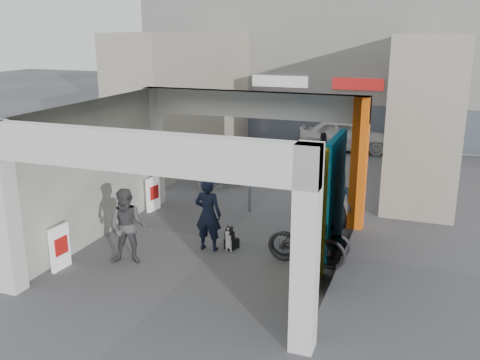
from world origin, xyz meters
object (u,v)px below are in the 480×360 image
at_px(bicycle_front, 310,238).
at_px(bicycle_rear, 306,242).
at_px(man_back_turned, 128,227).
at_px(cafe_set, 221,176).
at_px(white_van, 347,135).
at_px(border_collie, 230,240).
at_px(man_with_dog, 208,214).
at_px(man_crates, 323,155).
at_px(man_elderly, 338,198).
at_px(produce_stand, 238,167).

distance_m(bicycle_front, bicycle_rear, 0.44).
height_order(man_back_turned, bicycle_front, man_back_turned).
distance_m(cafe_set, man_back_turned, 6.56).
bearing_deg(white_van, cafe_set, 151.73).
relative_size(border_collie, man_with_dog, 0.36).
xyz_separation_m(man_back_turned, white_van, (2.75, 13.26, -0.18)).
distance_m(cafe_set, man_with_dog, 5.54).
height_order(man_with_dog, man_crates, man_with_dog).
bearing_deg(man_back_turned, man_elderly, 27.34).
distance_m(border_collie, bicycle_front, 1.93).
height_order(man_crates, white_van, man_crates).
bearing_deg(man_with_dog, white_van, -98.48).
bearing_deg(man_back_turned, man_crates, 56.02).
height_order(bicycle_front, white_van, white_van).
height_order(border_collie, bicycle_front, bicycle_front).
relative_size(bicycle_rear, white_van, 0.45).
height_order(man_elderly, bicycle_rear, man_elderly).
bearing_deg(man_elderly, cafe_set, 154.84).
bearing_deg(produce_stand, man_back_turned, -67.58).
xyz_separation_m(man_with_dog, man_elderly, (2.62, 2.61, -0.11)).
xyz_separation_m(produce_stand, bicycle_front, (4.04, -6.15, 0.15)).
bearing_deg(bicycle_front, produce_stand, 22.80).
bearing_deg(cafe_set, man_crates, 35.56).
height_order(man_back_turned, white_van, man_back_turned).
relative_size(cafe_set, man_back_turned, 0.80).
bearing_deg(bicycle_rear, man_crates, 12.76).
relative_size(man_crates, bicycle_front, 0.88).
height_order(man_back_turned, bicycle_rear, man_back_turned).
relative_size(cafe_set, produce_stand, 1.09).
xyz_separation_m(bicycle_front, white_van, (-1.04, 11.58, 0.21)).
xyz_separation_m(border_collie, bicycle_front, (1.90, 0.20, 0.23)).
bearing_deg(man_crates, man_elderly, 94.68).
xyz_separation_m(man_back_turned, man_elderly, (4.01, 3.93, -0.09)).
xyz_separation_m(produce_stand, man_with_dog, (1.63, -6.51, 0.56)).
relative_size(produce_stand, man_back_turned, 0.73).
xyz_separation_m(cafe_set, man_elderly, (4.40, -2.60, 0.49)).
height_order(man_with_dog, white_van, man_with_dog).
distance_m(man_elderly, white_van, 9.42).
bearing_deg(produce_stand, white_van, 81.76).
bearing_deg(cafe_set, man_elderly, -30.54).
relative_size(man_elderly, man_crates, 0.97).
distance_m(border_collie, bicycle_rear, 1.94).
height_order(border_collie, man_with_dog, man_with_dog).
bearing_deg(man_elderly, white_van, 103.06).
bearing_deg(border_collie, bicycle_front, 26.26).
bearing_deg(bicycle_front, man_with_dog, 88.16).
height_order(bicycle_rear, white_van, white_van).
xyz_separation_m(man_crates, white_van, (0.11, 4.56, -0.12)).
bearing_deg(man_with_dog, man_elderly, -137.07).
relative_size(man_back_turned, man_elderly, 1.11).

